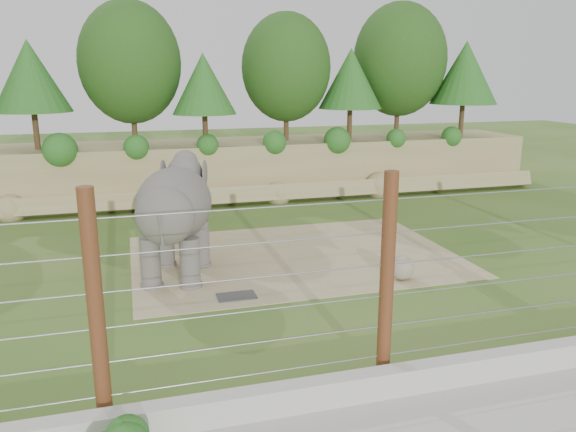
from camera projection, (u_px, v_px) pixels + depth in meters
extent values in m
plane|color=#3A651D|center=(309.00, 293.00, 14.83)|extent=(90.00, 90.00, 0.00)
cube|color=#907F52|center=(224.00, 168.00, 26.62)|extent=(30.00, 4.00, 2.50)
cube|color=#907F52|center=(234.00, 196.00, 24.71)|extent=(30.00, 1.37, 1.07)
cylinder|color=#3F2B19|center=(36.00, 131.00, 23.52)|extent=(0.24, 0.24, 1.58)
sphere|color=#184C12|center=(30.00, 78.00, 22.99)|extent=(3.60, 3.60, 3.60)
cylinder|color=#3F2B19|center=(134.00, 123.00, 25.01)|extent=(0.24, 0.24, 1.92)
sphere|color=#184C12|center=(130.00, 62.00, 24.36)|extent=(4.40, 4.40, 4.40)
cylinder|color=#3F2B19|center=(205.00, 130.00, 24.76)|extent=(0.24, 0.24, 1.40)
sphere|color=#184C12|center=(204.00, 86.00, 24.29)|extent=(3.20, 3.20, 3.20)
cylinder|color=#3F2B19|center=(286.00, 121.00, 26.70)|extent=(0.24, 0.24, 1.82)
sphere|color=#184C12|center=(286.00, 67.00, 26.09)|extent=(4.16, 4.16, 4.16)
cylinder|color=#3F2B19|center=(349.00, 124.00, 26.98)|extent=(0.24, 0.24, 1.50)
sphere|color=#184C12|center=(351.00, 80.00, 26.48)|extent=(3.44, 3.44, 3.44)
cylinder|color=#3F2B19|center=(397.00, 116.00, 28.65)|extent=(0.24, 0.24, 2.03)
sphere|color=#184C12|center=(400.00, 60.00, 27.97)|extent=(4.64, 4.64, 4.64)
cylinder|color=#3F2B19|center=(461.00, 120.00, 28.38)|extent=(0.24, 0.24, 1.64)
sphere|color=#184C12|center=(465.00, 75.00, 27.83)|extent=(3.76, 3.76, 3.76)
cube|color=tan|center=(294.00, 256.00, 17.75)|extent=(10.00, 7.00, 0.02)
cube|color=#262628|center=(237.00, 296.00, 14.49)|extent=(1.00, 0.60, 0.03)
sphere|color=gray|center=(402.00, 267.00, 15.65)|extent=(0.70, 0.70, 0.70)
cube|color=beige|center=(395.00, 381.00, 10.11)|extent=(26.00, 0.35, 0.50)
cylinder|color=#573017|center=(96.00, 311.00, 8.81)|extent=(0.26, 0.26, 4.00)
cylinder|color=#573017|center=(387.00, 280.00, 10.14)|extent=(0.26, 0.26, 4.00)
cylinder|color=#99999F|center=(383.00, 355.00, 10.51)|extent=(20.00, 0.02, 0.02)
cylinder|color=#99999F|center=(385.00, 326.00, 10.36)|extent=(20.00, 0.02, 0.02)
cylinder|color=#99999F|center=(386.00, 296.00, 10.21)|extent=(20.00, 0.02, 0.02)
cylinder|color=#99999F|center=(388.00, 264.00, 10.06)|extent=(20.00, 0.02, 0.02)
cylinder|color=#99999F|center=(389.00, 232.00, 9.92)|extent=(20.00, 0.02, 0.02)
cylinder|color=#99999F|center=(391.00, 199.00, 9.77)|extent=(20.00, 0.02, 0.02)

